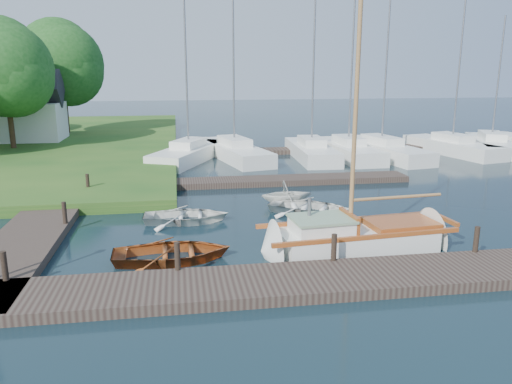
{
  "coord_description": "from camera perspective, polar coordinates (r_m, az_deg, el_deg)",
  "views": [
    {
      "loc": [
        -2.88,
        -18.15,
        5.71
      ],
      "look_at": [
        0.0,
        0.0,
        1.2
      ],
      "focal_mm": 35.0,
      "sensor_mm": 36.0,
      "label": 1
    }
  ],
  "objects": [
    {
      "name": "tree_3",
      "position": [
        37.87,
        -26.78,
        12.52
      ],
      "size": [
        6.41,
        6.38,
        8.74
      ],
      "color": "#332114",
      "rests_on": "shore"
    },
    {
      "name": "ground",
      "position": [
        19.24,
        0.0,
        -3.47
      ],
      "size": [
        160.0,
        160.0,
        0.0
      ],
      "primitive_type": "plane",
      "color": "black",
      "rests_on": "ground"
    },
    {
      "name": "marina_boat_3",
      "position": [
        34.02,
        10.5,
        4.89
      ],
      "size": [
        2.41,
        8.19,
        11.93
      ],
      "rotation": [
        0.0,
        0.0,
        1.6
      ],
      "color": "white",
      "rests_on": "ground"
    },
    {
      "name": "tree_7",
      "position": [
        45.13,
        -21.29,
        13.51
      ],
      "size": [
        6.83,
        6.83,
        9.38
      ],
      "color": "#332114",
      "rests_on": "shore"
    },
    {
      "name": "marina_boat_4",
      "position": [
        34.71,
        14.13,
        4.85
      ],
      "size": [
        3.77,
        9.31,
        10.56
      ],
      "rotation": [
        0.0,
        0.0,
        1.75
      ],
      "color": "white",
      "rests_on": "ground"
    },
    {
      "name": "mooring_post_1",
      "position": [
        14.07,
        -8.98,
        -7.25
      ],
      "size": [
        0.16,
        0.16,
        0.8
      ],
      "primitive_type": "cylinder",
      "color": "black",
      "rests_on": "near_dock"
    },
    {
      "name": "pontoon",
      "position": [
        36.92,
        11.55,
        4.85
      ],
      "size": [
        30.0,
        1.6,
        0.3
      ],
      "primitive_type": "cube",
      "color": "#33251F",
      "rests_on": "ground"
    },
    {
      "name": "mooring_post_0",
      "position": [
        14.81,
        -26.82,
        -7.54
      ],
      "size": [
        0.16,
        0.16,
        0.8
      ],
      "primitive_type": "cylinder",
      "color": "black",
      "rests_on": "near_dock"
    },
    {
      "name": "mooring_post_5",
      "position": [
        24.04,
        -18.68,
        1.03
      ],
      "size": [
        0.16,
        0.16,
        0.8
      ],
      "primitive_type": "cylinder",
      "color": "black",
      "rests_on": "left_dock"
    },
    {
      "name": "mooring_post_4",
      "position": [
        19.27,
        -21.04,
        -2.22
      ],
      "size": [
        0.16,
        0.16,
        0.8
      ],
      "primitive_type": "cylinder",
      "color": "black",
      "rests_on": "left_dock"
    },
    {
      "name": "marina_boat_5",
      "position": [
        37.5,
        21.49,
        4.98
      ],
      "size": [
        3.87,
        8.29,
        12.26
      ],
      "rotation": [
        0.0,
        0.0,
        1.79
      ],
      "color": "white",
      "rests_on": "ground"
    },
    {
      "name": "left_dock",
      "position": [
        21.52,
        -22.46,
        -2.26
      ],
      "size": [
        2.2,
        18.0,
        0.3
      ],
      "primitive_type": "cube",
      "color": "#33251F",
      "rests_on": "ground"
    },
    {
      "name": "tender_c",
      "position": [
        20.43,
        6.19,
        -1.5
      ],
      "size": [
        4.1,
        3.71,
        0.7
      ],
      "primitive_type": "imported",
      "rotation": [
        0.0,
        0.0,
        1.08
      ],
      "color": "white",
      "rests_on": "ground"
    },
    {
      "name": "tender_a",
      "position": [
        19.37,
        -7.98,
        -2.45
      ],
      "size": [
        3.36,
        2.48,
        0.67
      ],
      "primitive_type": "imported",
      "rotation": [
        0.0,
        0.0,
        1.52
      ],
      "color": "white",
      "rests_on": "ground"
    },
    {
      "name": "tender_b",
      "position": [
        21.58,
        3.55,
        0.02
      ],
      "size": [
        2.33,
        2.05,
        1.17
      ],
      "primitive_type": "imported",
      "rotation": [
        0.0,
        0.0,
        1.64
      ],
      "color": "white",
      "rests_on": "ground"
    },
    {
      "name": "marina_boat_6",
      "position": [
        39.56,
        25.28,
        4.99
      ],
      "size": [
        5.01,
        8.3,
        9.28
      ],
      "rotation": [
        0.0,
        0.0,
        1.19
      ],
      "color": "white",
      "rests_on": "ground"
    },
    {
      "name": "marina_boat_1",
      "position": [
        33.04,
        -2.48,
        4.83
      ],
      "size": [
        4.18,
        9.25,
        11.17
      ],
      "rotation": [
        0.0,
        0.0,
        1.8
      ],
      "color": "white",
      "rests_on": "ground"
    },
    {
      "name": "marina_boat_2",
      "position": [
        33.2,
        6.34,
        4.83
      ],
      "size": [
        2.54,
        7.96,
        12.32
      ],
      "rotation": [
        0.0,
        0.0,
        1.53
      ],
      "color": "white",
      "rests_on": "ground"
    },
    {
      "name": "sailboat",
      "position": [
        16.65,
        11.8,
        -5.31
      ],
      "size": [
        7.3,
        2.6,
        9.83
      ],
      "rotation": [
        0.0,
        0.0,
        0.09
      ],
      "color": "white",
      "rests_on": "ground"
    },
    {
      "name": "near_dock",
      "position": [
        13.67,
        4.01,
        -10.25
      ],
      "size": [
        18.0,
        2.2,
        0.3
      ],
      "primitive_type": "cube",
      "color": "#33251F",
      "rests_on": "ground"
    },
    {
      "name": "house_c",
      "position": [
        41.78,
        -24.7,
        8.26
      ],
      "size": [
        5.25,
        4.0,
        5.28
      ],
      "color": "white",
      "rests_on": "shore"
    },
    {
      "name": "mooring_post_3",
      "position": [
        16.64,
        23.88,
        -4.96
      ],
      "size": [
        0.16,
        0.16,
        0.8
      ],
      "primitive_type": "cylinder",
      "color": "black",
      "rests_on": "near_dock"
    },
    {
      "name": "dinghy",
      "position": [
        15.58,
        -9.56,
        -6.45
      ],
      "size": [
        3.68,
        2.68,
        0.74
      ],
      "primitive_type": "imported",
      "rotation": [
        0.0,
        0.0,
        1.6
      ],
      "color": "brown",
      "rests_on": "ground"
    },
    {
      "name": "mooring_post_2",
      "position": [
        14.74,
        8.9,
        -6.26
      ],
      "size": [
        0.16,
        0.16,
        0.8
      ],
      "primitive_type": "cylinder",
      "color": "black",
      "rests_on": "near_dock"
    },
    {
      "name": "far_dock",
      "position": [
        25.73,
        2.13,
        1.31
      ],
      "size": [
        14.0,
        1.6,
        0.3
      ],
      "primitive_type": "cube",
      "color": "#33251F",
      "rests_on": "ground"
    },
    {
      "name": "marina_boat_0",
      "position": [
        32.34,
        -7.68,
        4.51
      ],
      "size": [
        5.35,
        8.18,
        9.92
      ],
      "rotation": [
        0.0,
        0.0,
        1.14
      ],
      "color": "white",
      "rests_on": "ground"
    }
  ]
}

